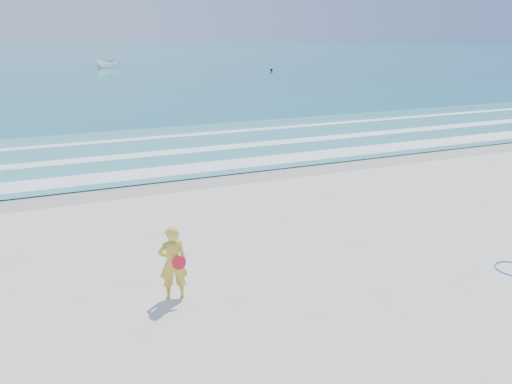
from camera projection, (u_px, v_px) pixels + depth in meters
name	position (u px, v px, depth m)	size (l,w,h in m)	color
ground	(298.00, 304.00, 9.74)	(400.00, 400.00, 0.00)	silver
wet_sand	(181.00, 181.00, 17.63)	(400.00, 2.40, 0.00)	#B2A893
ocean	(62.00, 55.00, 101.82)	(400.00, 190.00, 0.04)	#19727F
shallow	(153.00, 150.00, 22.00)	(400.00, 10.00, 0.01)	#59B7AD
foam_near	(172.00, 170.00, 18.75)	(400.00, 1.40, 0.01)	white
foam_mid	(156.00, 154.00, 21.30)	(400.00, 0.90, 0.01)	white
foam_far	(142.00, 139.00, 24.19)	(400.00, 0.60, 0.01)	white
hoop	(512.00, 269.00, 11.14)	(0.75, 0.75, 0.03)	blue
boat	(109.00, 62.00, 68.57)	(1.50, 3.98, 1.54)	white
buoy	(271.00, 70.00, 63.01)	(0.35, 0.35, 0.35)	black
woman	(173.00, 263.00, 9.75)	(0.60, 0.44, 1.53)	gold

